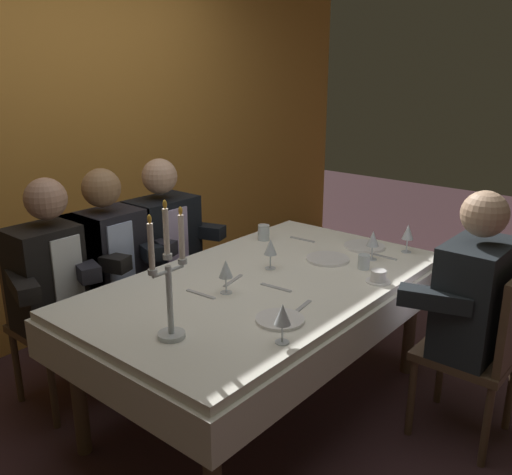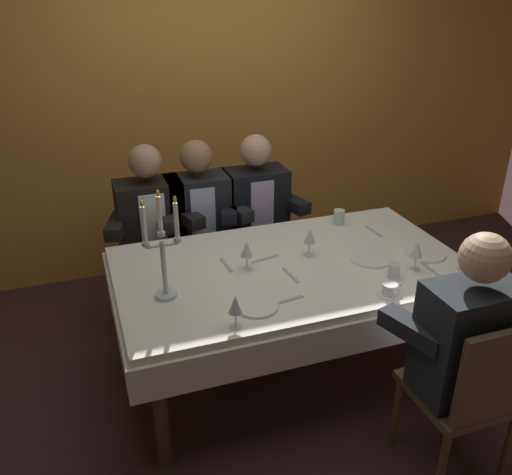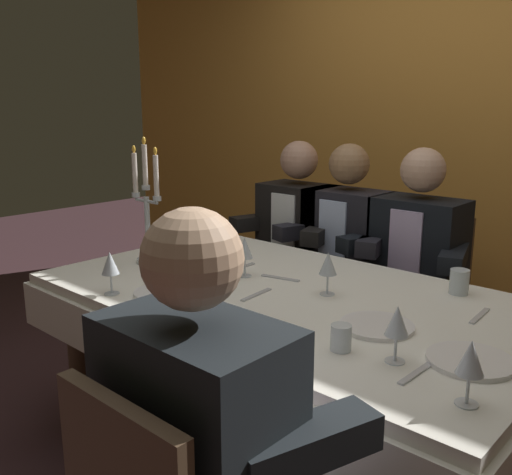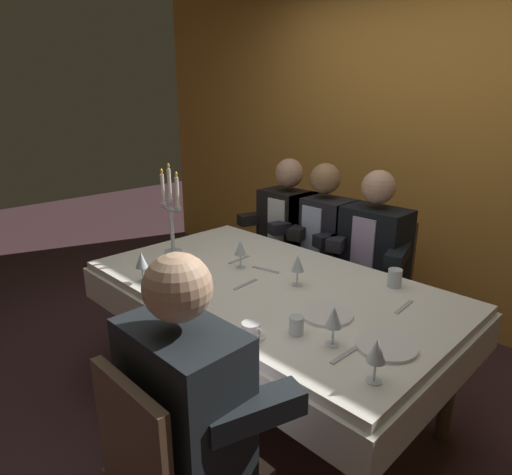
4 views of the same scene
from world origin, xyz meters
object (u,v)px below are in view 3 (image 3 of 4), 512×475
(dining_table, at_px, (286,320))
(candelabra, at_px, (147,213))
(dinner_plate_1, at_px, (377,326))
(dinner_plate_2, at_px, (161,293))
(wine_glass_0, at_px, (328,265))
(wine_glass_3, at_px, (397,323))
(water_tumbler_0, at_px, (459,282))
(wine_glass_4, at_px, (471,360))
(seated_diner_0, at_px, (298,230))
(dinner_plate_0, at_px, (470,361))
(wine_glass_1, at_px, (245,249))
(water_tumbler_1, at_px, (341,338))
(wine_glass_2, at_px, (110,264))
(seated_diner_3, at_px, (195,439))
(seated_diner_1, at_px, (347,239))
(seated_diner_2, at_px, (418,253))
(coffee_cup_0, at_px, (278,346))

(dining_table, xyz_separation_m, candelabra, (-0.71, -0.10, 0.34))
(dinner_plate_1, height_order, dinner_plate_2, same)
(wine_glass_0, bearing_deg, dining_table, -152.52)
(wine_glass_3, distance_m, water_tumbler_0, 0.69)
(wine_glass_4, height_order, seated_diner_0, seated_diner_0)
(dinner_plate_0, bearing_deg, wine_glass_0, 161.59)
(wine_glass_1, distance_m, wine_glass_3, 0.90)
(water_tumbler_1, relative_size, seated_diner_0, 0.06)
(wine_glass_1, distance_m, water_tumbler_0, 0.84)
(wine_glass_1, relative_size, wine_glass_2, 1.00)
(dining_table, relative_size, dinner_plate_0, 8.13)
(wine_glass_3, bearing_deg, wine_glass_4, -21.03)
(wine_glass_0, xyz_separation_m, wine_glass_1, (-0.39, -0.04, 0.00))
(water_tumbler_1, height_order, seated_diner_3, seated_diner_3)
(candelabra, xyz_separation_m, water_tumbler_0, (1.21, 0.51, -0.18))
(dinner_plate_1, relative_size, wine_glass_0, 1.44)
(dinner_plate_1, relative_size, water_tumbler_1, 3.06)
(dinner_plate_2, height_order, wine_glass_1, wine_glass_1)
(wine_glass_0, bearing_deg, wine_glass_3, -36.16)
(water_tumbler_1, bearing_deg, seated_diner_1, 122.43)
(wine_glass_1, bearing_deg, water_tumbler_0, 26.94)
(wine_glass_3, distance_m, seated_diner_3, 0.64)
(wine_glass_0, bearing_deg, seated_diner_0, 133.38)
(candelabra, distance_m, wine_glass_3, 1.33)
(wine_glass_4, relative_size, seated_diner_0, 0.13)
(dining_table, height_order, seated_diner_0, seated_diner_0)
(seated_diner_3, bearing_deg, water_tumbler_1, 91.58)
(dining_table, height_order, seated_diner_2, seated_diner_2)
(candelabra, distance_m, wine_glass_4, 1.58)
(water_tumbler_0, bearing_deg, dinner_plate_2, -137.38)
(wine_glass_2, xyz_separation_m, wine_glass_3, (1.07, 0.20, -0.00))
(dining_table, distance_m, wine_glass_0, 0.28)
(dinner_plate_2, relative_size, coffee_cup_0, 1.57)
(wine_glass_2, xyz_separation_m, seated_diner_0, (-0.17, 1.35, -0.12))
(wine_glass_0, relative_size, water_tumbler_1, 2.12)
(dinner_plate_0, xyz_separation_m, coffee_cup_0, (-0.43, -0.32, 0.02))
(wine_glass_2, bearing_deg, wine_glass_4, 4.56)
(wine_glass_1, xyz_separation_m, seated_diner_0, (-0.38, 0.85, -0.12))
(dining_table, relative_size, dinner_plate_1, 8.20)
(dinner_plate_0, xyz_separation_m, wine_glass_3, (-0.16, -0.13, 0.11))
(seated_diner_1, bearing_deg, wine_glass_3, -51.73)
(dining_table, xyz_separation_m, water_tumbler_1, (0.45, -0.31, 0.16))
(wine_glass_2, xyz_separation_m, wine_glass_4, (1.31, 0.10, -0.00))
(wine_glass_4, distance_m, coffee_cup_0, 0.52)
(dinner_plate_2, xyz_separation_m, seated_diner_2, (0.42, 1.23, -0.01))
(dinner_plate_2, relative_size, wine_glass_1, 1.27)
(dinner_plate_2, relative_size, seated_diner_0, 0.17)
(dinner_plate_1, height_order, water_tumbler_1, water_tumbler_1)
(dinner_plate_1, xyz_separation_m, wine_glass_2, (-0.91, -0.38, 0.11))
(candelabra, relative_size, wine_glass_3, 3.41)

